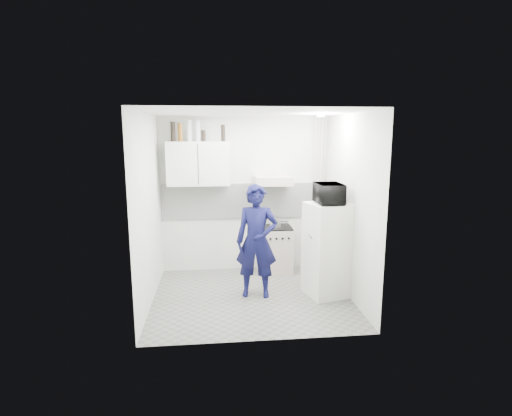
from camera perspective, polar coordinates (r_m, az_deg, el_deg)
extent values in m
plane|color=slate|center=(5.91, -0.65, -12.56)|extent=(2.80, 2.80, 0.00)
plane|color=white|center=(5.44, -0.71, 13.50)|extent=(2.80, 2.80, 0.00)
plane|color=silver|center=(6.76, -1.67, 1.88)|extent=(2.80, 0.00, 2.80)
plane|color=silver|center=(5.58, -15.14, -0.36)|extent=(0.00, 2.60, 2.60)
plane|color=silver|center=(5.83, 13.16, 0.19)|extent=(0.00, 2.60, 2.60)
imported|color=#0D0E33|center=(5.70, 0.09, -4.77)|extent=(0.65, 0.49, 1.63)
cube|color=#C2B2A1|center=(6.78, 3.02, -6.05)|extent=(0.48, 0.48, 0.77)
cube|color=white|center=(5.87, 10.16, -5.87)|extent=(0.68, 0.68, 1.35)
cube|color=black|center=(6.67, 3.06, -2.77)|extent=(0.46, 0.46, 0.03)
cylinder|color=silver|center=(6.64, 2.79, -2.26)|extent=(0.18, 0.18, 0.10)
imported|color=black|center=(5.69, 10.42, 2.05)|extent=(0.52, 0.36, 0.28)
cylinder|color=black|center=(6.52, -11.78, 10.64)|extent=(0.07, 0.07, 0.31)
cylinder|color=brown|center=(6.51, -10.77, 10.56)|extent=(0.07, 0.07, 0.28)
cylinder|color=#B2B7BC|center=(6.50, -9.54, 10.78)|extent=(0.08, 0.08, 0.32)
cylinder|color=#B2B7BC|center=(6.49, -8.31, 10.82)|extent=(0.07, 0.07, 0.32)
cylinder|color=black|center=(6.49, -7.53, 10.19)|extent=(0.07, 0.07, 0.18)
cylinder|color=black|center=(6.49, -4.73, 10.63)|extent=(0.07, 0.07, 0.26)
cube|color=white|center=(6.51, -8.21, 6.31)|extent=(1.00, 0.35, 0.70)
cube|color=#C2B2A1|center=(6.53, 2.44, 3.95)|extent=(0.60, 0.50, 0.14)
cube|color=white|center=(6.76, -1.65, 1.02)|extent=(2.74, 0.03, 0.60)
cylinder|color=#C2B2A1|center=(6.90, 9.22, 1.93)|extent=(0.05, 0.05, 2.60)
cylinder|color=#C2B2A1|center=(6.87, 8.25, 1.92)|extent=(0.04, 0.04, 2.60)
cylinder|color=white|center=(5.81, 9.22, 12.89)|extent=(0.10, 0.10, 0.02)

